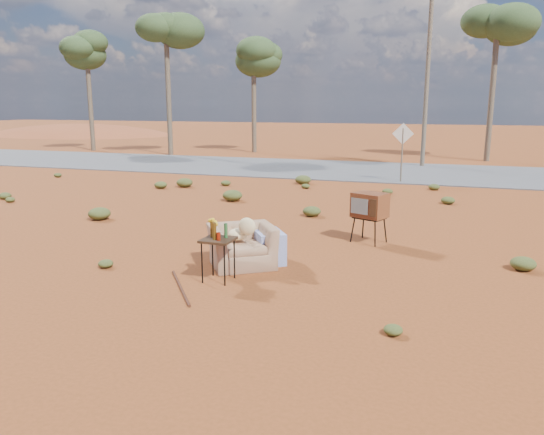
% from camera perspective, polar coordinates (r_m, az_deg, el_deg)
% --- Properties ---
extents(ground, '(140.00, 140.00, 0.00)m').
position_cam_1_polar(ground, '(9.16, -2.48, -6.24)').
color(ground, brown).
rests_on(ground, ground).
extents(highway, '(140.00, 7.00, 0.04)m').
position_cam_1_polar(highway, '(23.50, 10.64, 4.96)').
color(highway, '#565659').
rests_on(highway, ground).
extents(dirt_mound, '(26.00, 18.00, 2.00)m').
position_cam_1_polar(dirt_mound, '(53.65, -20.04, 8.38)').
color(dirt_mound, brown).
rests_on(dirt_mound, ground).
extents(armchair, '(1.47, 1.46, 1.00)m').
position_cam_1_polar(armchair, '(9.61, -2.69, -2.45)').
color(armchair, '#956E51').
rests_on(armchair, ground).
extents(tv_unit, '(0.81, 0.74, 1.06)m').
position_cam_1_polar(tv_unit, '(11.29, 10.47, 1.25)').
color(tv_unit, black).
rests_on(tv_unit, ground).
extents(side_table, '(0.51, 0.51, 1.01)m').
position_cam_1_polar(side_table, '(8.77, -5.96, -2.05)').
color(side_table, '#332012').
rests_on(side_table, ground).
extents(rusty_bar, '(1.03, 1.37, 0.04)m').
position_cam_1_polar(rusty_bar, '(8.64, -9.79, -7.41)').
color(rusty_bar, '#4F2715').
rests_on(rusty_bar, ground).
extents(road_sign, '(0.78, 0.06, 2.19)m').
position_cam_1_polar(road_sign, '(20.23, 13.87, 7.90)').
color(road_sign, brown).
rests_on(road_sign, ground).
extents(eucalyptus_far_left, '(3.20, 3.20, 7.10)m').
position_cam_1_polar(eucalyptus_far_left, '(35.29, -19.32, 16.49)').
color(eucalyptus_far_left, brown).
rests_on(eucalyptus_far_left, ground).
extents(eucalyptus_left, '(3.20, 3.20, 8.10)m').
position_cam_1_polar(eucalyptus_left, '(31.30, -11.35, 19.36)').
color(eucalyptus_left, brown).
rests_on(eucalyptus_left, ground).
extents(eucalyptus_near_left, '(3.20, 3.20, 6.60)m').
position_cam_1_polar(eucalyptus_near_left, '(32.20, -1.99, 16.74)').
color(eucalyptus_near_left, brown).
rests_on(eucalyptus_near_left, ground).
extents(eucalyptus_center, '(3.20, 3.20, 7.60)m').
position_cam_1_polar(eucalyptus_center, '(29.39, 23.10, 18.17)').
color(eucalyptus_center, brown).
rests_on(eucalyptus_center, ground).
extents(utility_pole_center, '(1.40, 0.20, 8.00)m').
position_cam_1_polar(utility_pole_center, '(25.67, 16.37, 14.52)').
color(utility_pole_center, brown).
rests_on(utility_pole_center, ground).
extents(scrub_patch, '(17.49, 8.07, 0.33)m').
position_cam_1_polar(scrub_patch, '(13.41, 0.89, 0.34)').
color(scrub_patch, '#4B5123').
rests_on(scrub_patch, ground).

